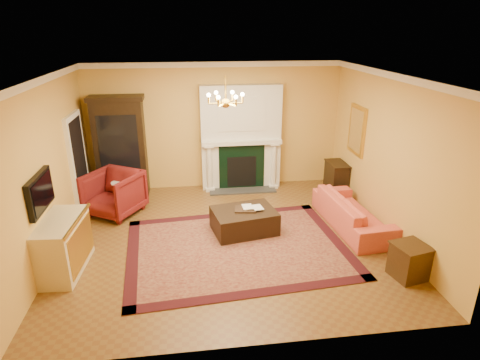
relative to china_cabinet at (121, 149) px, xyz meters
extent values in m
cube|color=brown|center=(2.19, -2.49, -1.12)|extent=(6.00, 5.50, 0.02)
cube|color=silver|center=(2.19, -2.49, 1.90)|extent=(6.00, 5.50, 0.02)
cube|color=gold|center=(2.19, 0.27, 0.39)|extent=(6.00, 0.02, 3.00)
cube|color=gold|center=(2.19, -5.25, 0.39)|extent=(6.00, 0.02, 3.00)
cube|color=gold|center=(-0.82, -2.49, 0.39)|extent=(0.02, 5.50, 3.00)
cube|color=gold|center=(5.20, -2.49, 0.39)|extent=(0.02, 5.50, 3.00)
cube|color=silver|center=(2.79, 0.10, 0.14)|extent=(1.90, 0.32, 2.50)
cube|color=silver|center=(2.79, -0.07, 0.74)|extent=(1.10, 0.01, 0.80)
cube|color=black|center=(2.79, -0.07, -0.56)|extent=(1.10, 0.02, 1.10)
cube|color=black|center=(2.79, -0.08, -0.66)|extent=(0.70, 0.02, 0.75)
cube|color=#333333|center=(2.79, -0.19, -1.09)|extent=(1.60, 0.50, 0.04)
cube|color=silver|center=(2.79, 0.04, 0.07)|extent=(1.90, 0.44, 0.10)
cylinder|color=silver|center=(2.01, -0.08, -0.52)|extent=(0.14, 0.14, 1.18)
cylinder|color=silver|center=(3.57, -0.08, -0.52)|extent=(0.14, 0.14, 1.18)
cube|color=white|center=(2.19, 0.22, 1.83)|extent=(6.00, 0.08, 0.12)
cube|color=white|center=(-0.77, -2.49, 1.83)|extent=(0.08, 5.50, 0.12)
cube|color=white|center=(5.15, -2.49, 1.83)|extent=(0.08, 5.50, 0.12)
cube|color=white|center=(-0.77, -0.79, -0.06)|extent=(0.08, 1.05, 2.10)
cube|color=black|center=(-0.73, -0.79, -0.09)|extent=(0.02, 0.85, 1.95)
cube|color=black|center=(-0.76, -3.09, 0.24)|extent=(0.08, 0.95, 0.58)
cube|color=black|center=(-0.71, -3.09, 0.24)|extent=(0.01, 0.85, 0.48)
cube|color=gold|center=(5.16, -1.09, 0.54)|extent=(0.05, 0.76, 1.05)
cube|color=white|center=(5.14, -1.09, 0.54)|extent=(0.01, 0.62, 0.90)
cylinder|color=gold|center=(2.19, -2.49, 1.69)|extent=(0.03, 0.03, 0.40)
sphere|color=gold|center=(2.19, -2.49, 1.44)|extent=(0.16, 0.16, 0.16)
sphere|color=#FFE5B2|center=(2.47, -2.49, 1.58)|extent=(0.07, 0.07, 0.07)
sphere|color=#FFE5B2|center=(2.33, -2.25, 1.58)|extent=(0.07, 0.07, 0.07)
sphere|color=#FFE5B2|center=(2.05, -2.25, 1.58)|extent=(0.07, 0.07, 0.07)
sphere|color=#FFE5B2|center=(1.91, -2.49, 1.58)|extent=(0.07, 0.07, 0.07)
sphere|color=#FFE5B2|center=(2.05, -2.73, 1.58)|extent=(0.07, 0.07, 0.07)
sphere|color=#FFE5B2|center=(2.33, -2.73, 1.58)|extent=(0.07, 0.07, 0.07)
cube|color=#490F10|center=(2.34, -2.86, -1.10)|extent=(4.12, 3.23, 0.02)
cube|color=black|center=(0.00, 0.00, 0.00)|extent=(1.11, 0.52, 2.22)
imported|color=maroon|center=(-0.06, -1.11, -0.60)|extent=(1.33, 1.31, 1.02)
cylinder|color=black|center=(0.06, -0.97, -1.09)|extent=(0.26, 0.26, 0.04)
cylinder|color=black|center=(0.06, -0.97, -0.78)|extent=(0.06, 0.06, 0.59)
cylinder|color=silver|center=(0.06, -0.97, -0.47)|extent=(0.37, 0.37, 0.03)
cube|color=beige|center=(-0.54, -3.18, -0.66)|extent=(0.66, 1.25, 0.90)
imported|color=#DE5746|center=(4.70, -2.33, -0.69)|extent=(0.79, 2.18, 0.83)
cube|color=#3A2210|center=(4.91, -4.10, -0.84)|extent=(0.56, 0.56, 0.54)
cube|color=black|center=(4.97, -0.64, -0.74)|extent=(0.39, 0.67, 0.74)
cube|color=black|center=(2.54, -2.26, -0.88)|extent=(1.31, 1.06, 0.44)
cube|color=black|center=(2.57, -2.24, -0.64)|extent=(0.44, 0.36, 0.03)
imported|color=gray|center=(2.52, -2.21, -0.50)|extent=(0.19, 0.03, 0.26)
imported|color=gray|center=(2.71, -2.26, -0.50)|extent=(0.19, 0.05, 0.26)
cylinder|color=tan|center=(2.20, 0.04, 0.16)|extent=(0.10, 0.10, 0.08)
cone|color=#103A1B|center=(2.20, 0.04, 0.35)|extent=(0.14, 0.14, 0.31)
cylinder|color=tan|center=(3.45, 0.04, 0.17)|extent=(0.11, 0.11, 0.09)
cone|color=#103A1B|center=(3.45, 0.04, 0.39)|extent=(0.16, 0.16, 0.35)
camera|label=1|loc=(1.56, -9.13, 2.64)|focal=30.00mm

